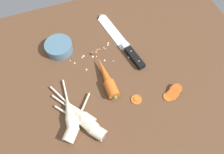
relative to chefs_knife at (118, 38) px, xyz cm
name	(u,v)px	position (x,y,z in cm)	size (l,w,h in cm)	color
ground_plane	(110,77)	(-9.24, -15.60, -2.65)	(120.00, 90.00, 4.00)	brown
chefs_knife	(118,38)	(0.00, 0.00, 0.00)	(10.01, 34.70, 4.18)	silver
whole_carrot	(107,78)	(-11.32, -17.46, 1.45)	(4.53, 22.37, 4.20)	#D6601E
parsnip_front	(79,114)	(-24.83, -27.65, 1.33)	(12.62, 16.52, 4.00)	beige
parsnip_mid_left	(79,114)	(-24.74, -27.74, 1.33)	(12.82, 22.00, 4.00)	beige
parsnip_mid_right	(87,126)	(-23.37, -32.56, 1.33)	(14.73, 17.54, 4.00)	beige
parsnip_back	(70,113)	(-27.75, -26.17, 1.33)	(4.59, 20.53, 4.00)	beige
parsnip_outer	(75,125)	(-27.18, -30.77, 1.33)	(13.52, 15.94, 4.00)	beige
carrot_slice_stack	(173,93)	(9.73, -31.09, 0.19)	(7.88, 5.51, 3.42)	#D6601E
carrot_slice_stray_near	(136,99)	(-3.88, -28.76, -0.29)	(3.89, 3.89, 0.70)	#D6601E
prep_bowl	(59,47)	(-24.87, 2.66, 1.50)	(11.00, 11.00, 4.00)	slate
mince_crumbs	(98,55)	(-10.85, -5.30, -0.29)	(23.90, 10.55, 0.86)	silver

